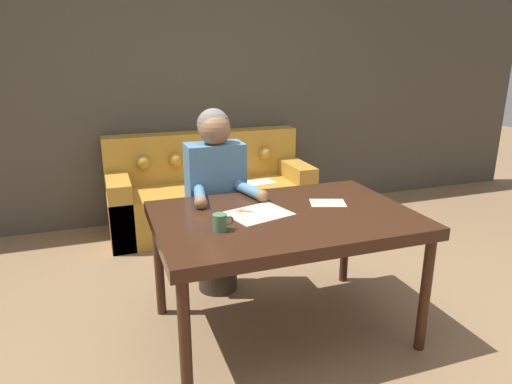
# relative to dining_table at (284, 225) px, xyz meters

# --- Properties ---
(ground_plane) EXTENTS (16.00, 16.00, 0.00)m
(ground_plane) POSITION_rel_dining_table_xyz_m (0.01, -0.03, -0.70)
(ground_plane) COLOR #846647
(wall_back) EXTENTS (8.00, 0.06, 2.60)m
(wall_back) POSITION_rel_dining_table_xyz_m (0.01, 2.27, 0.60)
(wall_back) COLOR #474238
(wall_back) RESTS_ON ground_plane
(dining_table) EXTENTS (1.48, 1.00, 0.77)m
(dining_table) POSITION_rel_dining_table_xyz_m (0.00, 0.00, 0.00)
(dining_table) COLOR #381E11
(dining_table) RESTS_ON ground_plane
(couch) EXTENTS (1.92, 0.76, 0.90)m
(couch) POSITION_rel_dining_table_xyz_m (0.01, 1.89, -0.37)
(couch) COLOR #B7842D
(couch) RESTS_ON ground_plane
(person) EXTENTS (0.47, 0.57, 1.31)m
(person) POSITION_rel_dining_table_xyz_m (-0.24, 0.63, -0.03)
(person) COLOR #33281E
(person) RESTS_ON ground_plane
(pattern_paper_main) EXTENTS (0.40, 0.36, 0.00)m
(pattern_paper_main) POSITION_rel_dining_table_xyz_m (-0.14, 0.05, 0.07)
(pattern_paper_main) COLOR beige
(pattern_paper_main) RESTS_ON dining_table
(pattern_paper_offcut) EXTENTS (0.25, 0.22, 0.00)m
(pattern_paper_offcut) POSITION_rel_dining_table_xyz_m (0.32, 0.09, 0.07)
(pattern_paper_offcut) COLOR beige
(pattern_paper_offcut) RESTS_ON dining_table
(scissors) EXTENTS (0.21, 0.17, 0.01)m
(scissors) POSITION_rel_dining_table_xyz_m (-0.19, 0.10, 0.07)
(scissors) COLOR silver
(scissors) RESTS_ON dining_table
(mug) EXTENTS (0.11, 0.08, 0.09)m
(mug) POSITION_rel_dining_table_xyz_m (-0.41, -0.12, 0.11)
(mug) COLOR #47704C
(mug) RESTS_ON dining_table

